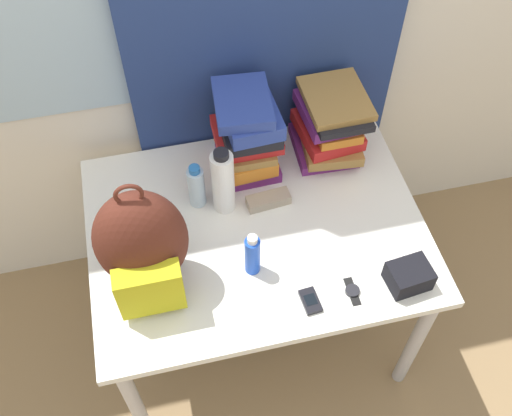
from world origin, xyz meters
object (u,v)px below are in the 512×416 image
at_px(book_stack_left, 246,133).
at_px(sports_bottle, 223,182).
at_px(water_bottle, 196,186).
at_px(sunglasses_case, 268,200).
at_px(backpack, 142,245).
at_px(cell_phone, 310,301).
at_px(sunscreen_bottle, 252,255).
at_px(wristwatch, 352,291).
at_px(book_stack_center, 329,125).
at_px(camera_pouch, 409,276).

height_order(book_stack_left, sports_bottle, book_stack_left).
bearing_deg(water_bottle, sunglasses_case, -14.45).
relative_size(backpack, sunglasses_case, 2.96).
distance_m(backpack, sports_bottle, 0.37).
bearing_deg(cell_phone, sunscreen_bottle, 132.99).
distance_m(sports_bottle, sunscreen_bottle, 0.28).
height_order(backpack, wristwatch, backpack).
bearing_deg(sunglasses_case, backpack, -154.07).
relative_size(sports_bottle, sunscreen_bottle, 1.53).
distance_m(water_bottle, sports_bottle, 0.10).
distance_m(book_stack_center, cell_phone, 0.65).
height_order(backpack, camera_pouch, backpack).
bearing_deg(backpack, cell_phone, -22.37).
height_order(backpack, book_stack_center, backpack).
relative_size(book_stack_left, sports_bottle, 1.20).
bearing_deg(book_stack_center, cell_phone, -111.45).
height_order(book_stack_center, wristwatch, book_stack_center).
distance_m(backpack, sunglasses_case, 0.51).
relative_size(cell_phone, camera_pouch, 0.64).
xyz_separation_m(backpack, book_stack_center, (0.70, 0.41, -0.06)).
relative_size(backpack, cell_phone, 5.18).
xyz_separation_m(book_stack_left, water_bottle, (-0.20, -0.13, -0.08)).
bearing_deg(sunglasses_case, camera_pouch, -49.04).
height_order(book_stack_left, sunglasses_case, book_stack_left).
height_order(water_bottle, cell_phone, water_bottle).
height_order(backpack, sunscreen_bottle, backpack).
height_order(book_stack_left, sunscreen_bottle, book_stack_left).
xyz_separation_m(book_stack_center, camera_pouch, (0.08, -0.60, -0.09)).
height_order(sports_bottle, sunscreen_bottle, sports_bottle).
relative_size(sunglasses_case, camera_pouch, 1.11).
xyz_separation_m(sports_bottle, cell_phone, (0.18, -0.43, -0.12)).
bearing_deg(sunscreen_bottle, wristwatch, -28.05).
bearing_deg(cell_phone, sunglasses_case, 94.89).
bearing_deg(water_bottle, backpack, -126.05).
bearing_deg(sports_bottle, book_stack_left, 54.94).
height_order(book_stack_left, water_bottle, book_stack_left).
relative_size(water_bottle, camera_pouch, 1.31).
bearing_deg(sunscreen_bottle, book_stack_left, 79.76).
distance_m(book_stack_left, wristwatch, 0.64).
distance_m(backpack, sunscreen_bottle, 0.34).
height_order(camera_pouch, wristwatch, camera_pouch).
bearing_deg(wristwatch, book_stack_center, 80.71).
xyz_separation_m(book_stack_center, sunglasses_case, (-0.27, -0.20, -0.11)).
relative_size(sunglasses_case, wristwatch, 1.57).
distance_m(water_bottle, sunglasses_case, 0.25).
distance_m(book_stack_left, water_bottle, 0.25).
bearing_deg(book_stack_left, sports_bottle, -125.06).
xyz_separation_m(water_bottle, sports_bottle, (0.09, -0.04, 0.05)).
distance_m(backpack, wristwatch, 0.66).
distance_m(water_bottle, camera_pouch, 0.75).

